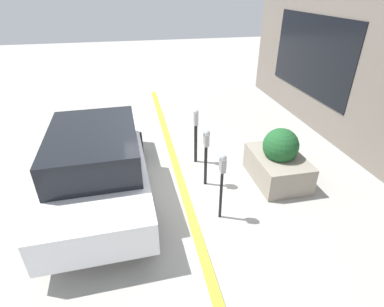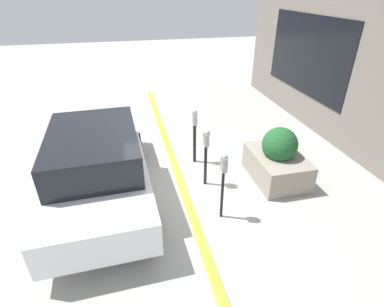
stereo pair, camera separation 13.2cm
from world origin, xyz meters
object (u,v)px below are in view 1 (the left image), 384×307
Objects in this scene: parking_meter_nearest at (222,174)px; parked_car_front at (98,162)px; planter_box at (278,161)px; parking_meter_second at (206,147)px; parking_meter_middle at (196,131)px.

parked_car_front is at bearing 61.78° from parking_meter_nearest.
parked_car_front is (1.20, 2.23, -0.18)m from parking_meter_nearest.
parking_meter_nearest is 0.92× the size of planter_box.
planter_box is at bearing -59.22° from parking_meter_nearest.
parking_meter_second is 0.89× the size of planter_box.
planter_box is at bearing -95.65° from parking_meter_second.
planter_box is 0.32× the size of parked_car_front.
parking_meter_nearest is 0.30× the size of parked_car_front.
parked_car_front reaches higher than parking_meter_second.
parking_meter_middle is 2.03m from planter_box.
planter_box is (0.96, -1.61, -0.49)m from parking_meter_nearest.
parked_car_front is at bearing 112.42° from parking_meter_middle.
parking_meter_second is at bearing 84.35° from planter_box.
parking_meter_middle is 0.93× the size of planter_box.
parking_meter_second is 0.95× the size of parking_meter_middle.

